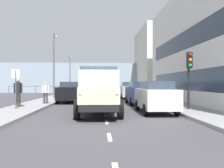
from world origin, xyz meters
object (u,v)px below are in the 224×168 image
(truck_vintage_cream, at_px, (99,92))
(traffic_light_near, at_px, (189,68))
(car_silver_kerbside_2, at_px, (129,90))
(lamp_post_far, at_px, (70,70))
(car_black_oppositeside_0, at_px, (70,92))
(pedestrian_by_lamp, at_px, (18,90))
(lamp_post_promenade, at_px, (54,60))
(pedestrian_in_dark_coat, at_px, (46,91))
(car_white_kerbside_near, at_px, (155,96))
(car_navy_kerbside_1, at_px, (139,93))
(street_sign, at_px, (16,82))
(car_red_oppositeside_1, at_px, (77,90))

(truck_vintage_cream, bearing_deg, traffic_light_near, -167.34)
(car_silver_kerbside_2, relative_size, lamp_post_far, 0.71)
(car_silver_kerbside_2, distance_m, car_black_oppositeside_0, 6.62)
(pedestrian_by_lamp, height_order, lamp_post_promenade, lamp_post_promenade)
(pedestrian_by_lamp, bearing_deg, pedestrian_in_dark_coat, -119.10)
(car_silver_kerbside_2, height_order, traffic_light_near, traffic_light_near)
(lamp_post_promenade, bearing_deg, car_white_kerbside_near, 123.77)
(traffic_light_near, distance_m, lamp_post_far, 25.33)
(car_navy_kerbside_1, distance_m, pedestrian_in_dark_coat, 6.92)
(car_silver_kerbside_2, height_order, pedestrian_in_dark_coat, pedestrian_in_dark_coat)
(street_sign, bearing_deg, traffic_light_near, 175.37)
(car_black_oppositeside_0, height_order, lamp_post_promenade, lamp_post_promenade)
(street_sign, bearing_deg, car_navy_kerbside_1, -152.73)
(car_silver_kerbside_2, relative_size, pedestrian_in_dark_coat, 2.55)
(car_navy_kerbside_1, bearing_deg, lamp_post_promenade, -39.04)
(car_white_kerbside_near, height_order, car_navy_kerbside_1, same)
(truck_vintage_cream, relative_size, lamp_post_far, 1.00)
(car_navy_kerbside_1, distance_m, street_sign, 8.82)
(car_red_oppositeside_1, bearing_deg, lamp_post_promenade, 47.01)
(car_black_oppositeside_0, relative_size, lamp_post_far, 0.83)
(car_black_oppositeside_0, distance_m, lamp_post_far, 16.74)
(pedestrian_in_dark_coat, bearing_deg, street_sign, 74.78)
(car_black_oppositeside_0, height_order, street_sign, street_sign)
(truck_vintage_cream, distance_m, car_navy_kerbside_1, 6.70)
(pedestrian_in_dark_coat, bearing_deg, car_red_oppositeside_1, -98.98)
(car_black_oppositeside_0, bearing_deg, car_navy_kerbside_1, 157.67)
(pedestrian_by_lamp, distance_m, lamp_post_far, 21.60)
(truck_vintage_cream, xyz_separation_m, lamp_post_promenade, (4.48, -12.07, 2.79))
(car_navy_kerbside_1, bearing_deg, car_silver_kerbside_2, -90.00)
(car_black_oppositeside_0, xyz_separation_m, pedestrian_in_dark_coat, (1.42, 2.88, 0.17))
(car_black_oppositeside_0, xyz_separation_m, traffic_light_near, (-7.47, 7.06, 1.58))
(car_silver_kerbside_2, bearing_deg, lamp_post_promenade, -1.05)
(pedestrian_in_dark_coat, height_order, lamp_post_far, lamp_post_far)
(car_silver_kerbside_2, bearing_deg, street_sign, 52.02)
(car_black_oppositeside_0, xyz_separation_m, street_sign, (2.34, 6.27, 0.79))
(truck_vintage_cream, height_order, car_silver_kerbside_2, truck_vintage_cream)
(car_white_kerbside_near, bearing_deg, lamp_post_far, -72.57)
(car_navy_kerbside_1, bearing_deg, car_white_kerbside_near, 90.00)
(traffic_light_near, xyz_separation_m, street_sign, (9.81, -0.79, -0.79))
(car_red_oppositeside_1, bearing_deg, street_sign, 79.28)
(car_red_oppositeside_1, bearing_deg, pedestrian_by_lamp, 76.74)
(lamp_post_far, bearing_deg, car_navy_kerbside_1, 111.85)
(lamp_post_far, bearing_deg, pedestrian_in_dark_coat, 91.76)
(pedestrian_by_lamp, xyz_separation_m, pedestrian_in_dark_coat, (-1.21, -2.17, -0.12))
(pedestrian_by_lamp, distance_m, lamp_post_promenade, 9.36)
(car_white_kerbside_near, bearing_deg, truck_vintage_cream, 14.47)
(car_navy_kerbside_1, bearing_deg, pedestrian_in_dark_coat, 5.30)
(pedestrian_in_dark_coat, bearing_deg, lamp_post_promenade, -84.45)
(car_white_kerbside_near, height_order, car_silver_kerbside_2, same)
(pedestrian_by_lamp, xyz_separation_m, street_sign, (-0.29, 1.21, 0.50))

